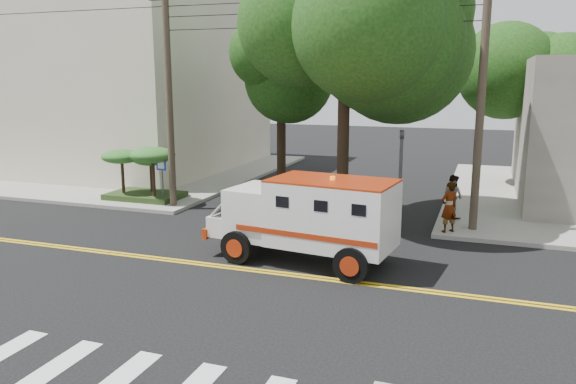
% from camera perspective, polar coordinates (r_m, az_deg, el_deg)
% --- Properties ---
extents(ground, '(100.00, 100.00, 0.00)m').
position_cam_1_polar(ground, '(16.30, -5.41, -7.71)').
color(ground, black).
rests_on(ground, ground).
extents(sidewalk_nw, '(17.00, 17.00, 0.15)m').
position_cam_1_polar(sidewalk_nw, '(34.39, -16.44, 2.17)').
color(sidewalk_nw, gray).
rests_on(sidewalk_nw, ground).
extents(building_left, '(16.00, 14.00, 10.00)m').
position_cam_1_polar(building_left, '(36.39, -18.09, 10.59)').
color(building_left, beige).
rests_on(building_left, sidewalk_nw).
extents(utility_pole_left, '(0.28, 0.28, 9.00)m').
position_cam_1_polar(utility_pole_left, '(23.37, -11.98, 9.15)').
color(utility_pole_left, '#382D23').
rests_on(utility_pole_left, ground).
extents(utility_pole_right, '(0.28, 0.28, 9.00)m').
position_cam_1_polar(utility_pole_right, '(20.15, 19.00, 8.46)').
color(utility_pole_right, '#382D23').
rests_on(utility_pole_right, ground).
extents(tree_main, '(6.08, 5.70, 9.85)m').
position_cam_1_polar(tree_main, '(20.75, 6.88, 16.52)').
color(tree_main, black).
rests_on(tree_main, ground).
extents(tree_left, '(4.48, 4.20, 7.70)m').
position_cam_1_polar(tree_left, '(27.33, -0.22, 12.26)').
color(tree_left, black).
rests_on(tree_left, ground).
extents(tree_right, '(4.80, 4.50, 8.20)m').
position_cam_1_polar(tree_right, '(29.80, 24.50, 11.90)').
color(tree_right, black).
rests_on(tree_right, ground).
extents(traffic_signal, '(0.15, 0.18, 3.60)m').
position_cam_1_polar(traffic_signal, '(19.97, 11.37, 2.27)').
color(traffic_signal, '#3F3F42').
rests_on(traffic_signal, ground).
extents(accessibility_sign, '(0.45, 0.10, 2.02)m').
position_cam_1_polar(accessibility_sign, '(24.14, -12.68, 1.70)').
color(accessibility_sign, '#3F3F42').
rests_on(accessibility_sign, ground).
extents(palm_planter, '(3.52, 2.63, 2.36)m').
position_cam_1_polar(palm_planter, '(25.15, -14.55, 2.64)').
color(palm_planter, '#1E3314').
rests_on(palm_planter, sidewalk_nw).
extents(armored_truck, '(5.80, 2.83, 2.54)m').
position_cam_1_polar(armored_truck, '(16.32, 2.14, -2.34)').
color(armored_truck, silver).
rests_on(armored_truck, ground).
extents(pedestrian_a, '(0.76, 0.74, 1.76)m').
position_cam_1_polar(pedestrian_a, '(19.93, 16.03, -1.48)').
color(pedestrian_a, gray).
rests_on(pedestrian_a, sidewalk_ne).
extents(pedestrian_b, '(1.02, 1.00, 1.66)m').
position_cam_1_polar(pedestrian_b, '(22.03, 16.39, -0.43)').
color(pedestrian_b, gray).
rests_on(pedestrian_b, sidewalk_ne).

